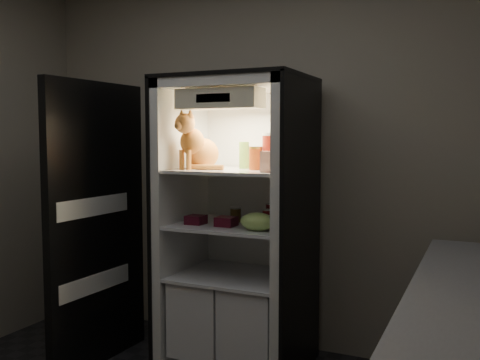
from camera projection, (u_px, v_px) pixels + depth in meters
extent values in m
plane|color=#A49988|center=(264.00, 157.00, 3.82)|extent=(3.60, 0.00, 3.60)
cube|color=white|center=(256.00, 218.00, 3.74)|extent=(0.85, 0.06, 1.85)
cube|color=white|center=(184.00, 221.00, 3.61)|extent=(0.06, 0.70, 1.85)
cube|color=white|center=(295.00, 230.00, 3.28)|extent=(0.06, 0.70, 1.85)
cube|color=white|center=(237.00, 85.00, 3.38)|extent=(0.85, 0.70, 0.06)
cube|color=white|center=(237.00, 360.00, 3.52)|extent=(0.85, 0.70, 0.06)
cube|color=black|center=(179.00, 221.00, 3.63)|extent=(0.02, 0.72, 1.87)
cube|color=black|center=(302.00, 230.00, 3.27)|extent=(0.02, 0.72, 1.87)
cube|color=black|center=(237.00, 79.00, 3.37)|extent=(0.90, 0.72, 0.02)
cube|color=white|center=(235.00, 171.00, 3.39)|extent=(0.73, 0.62, 0.02)
cube|color=white|center=(235.00, 225.00, 3.42)|extent=(0.73, 0.62, 0.02)
cube|color=white|center=(211.00, 310.00, 3.54)|extent=(0.34, 0.58, 0.48)
cube|color=white|center=(260.00, 317.00, 3.39)|extent=(0.34, 0.58, 0.48)
cube|color=white|center=(235.00, 276.00, 3.45)|extent=(0.73, 0.62, 0.02)
cube|color=#F6EEC9|center=(220.00, 99.00, 3.17)|extent=(0.52, 0.18, 0.12)
cube|color=black|center=(213.00, 98.00, 3.09)|extent=(0.22, 0.01, 0.05)
cube|color=black|center=(98.00, 224.00, 3.50)|extent=(0.10, 0.87, 1.85)
cube|color=white|center=(93.00, 283.00, 3.47)|extent=(0.09, 0.64, 0.12)
cube|color=white|center=(91.00, 206.00, 3.43)|extent=(0.09, 0.64, 0.12)
ellipsoid|color=#BE6918|center=(203.00, 154.00, 3.45)|extent=(0.25, 0.28, 0.20)
ellipsoid|color=#BE6918|center=(192.00, 142.00, 3.37)|extent=(0.19, 0.18, 0.17)
sphere|color=#C46126|center=(185.00, 123.00, 3.31)|extent=(0.16, 0.16, 0.13)
sphere|color=#C46126|center=(179.00, 126.00, 3.27)|extent=(0.07, 0.07, 0.05)
cone|color=#C46126|center=(182.00, 114.00, 3.34)|extent=(0.06, 0.06, 0.06)
cone|color=#C46126|center=(190.00, 113.00, 3.29)|extent=(0.06, 0.06, 0.06)
cylinder|color=#BE6918|center=(182.00, 160.00, 3.35)|extent=(0.03, 0.03, 0.12)
cylinder|color=#BE6918|center=(189.00, 160.00, 3.31)|extent=(0.03, 0.03, 0.12)
cylinder|color=#BE6918|center=(205.00, 167.00, 3.32)|extent=(0.23, 0.07, 0.03)
cylinder|color=#268D35|center=(244.00, 156.00, 3.46)|extent=(0.07, 0.07, 0.16)
cylinder|color=#268D35|center=(244.00, 143.00, 3.46)|extent=(0.07, 0.07, 0.01)
cylinder|color=white|center=(256.00, 159.00, 3.49)|extent=(0.10, 0.10, 0.12)
cylinder|color=#184DAB|center=(256.00, 148.00, 3.49)|extent=(0.10, 0.10, 0.02)
cylinder|color=maroon|center=(256.00, 159.00, 3.32)|extent=(0.08, 0.08, 0.13)
cylinder|color=#AF8C2E|center=(256.00, 148.00, 3.32)|extent=(0.08, 0.08, 0.01)
cylinder|color=#A52316|center=(273.00, 153.00, 3.31)|extent=(0.13, 0.13, 0.21)
cylinder|color=white|center=(273.00, 134.00, 3.30)|extent=(0.14, 0.14, 0.02)
cube|color=white|center=(268.00, 162.00, 3.10)|extent=(0.07, 0.07, 0.12)
cylinder|color=black|center=(271.00, 213.00, 3.46)|extent=(0.07, 0.07, 0.12)
cylinder|color=#B2B2B2|center=(271.00, 204.00, 3.45)|extent=(0.07, 0.07, 0.00)
cylinder|color=black|center=(268.00, 218.00, 3.29)|extent=(0.06, 0.06, 0.11)
cylinder|color=#B2B2B2|center=(268.00, 210.00, 3.29)|extent=(0.06, 0.06, 0.00)
cylinder|color=black|center=(267.00, 219.00, 3.24)|extent=(0.06, 0.06, 0.11)
cylinder|color=#B2B2B2|center=(267.00, 210.00, 3.24)|extent=(0.06, 0.06, 0.00)
cylinder|color=#543F18|center=(236.00, 215.00, 3.49)|extent=(0.07, 0.07, 0.09)
cylinder|color=#B2B2B2|center=(236.00, 208.00, 3.49)|extent=(0.07, 0.07, 0.01)
ellipsoid|color=#9CCA5E|center=(258.00, 222.00, 3.17)|extent=(0.21, 0.16, 0.11)
cube|color=#500D1B|center=(196.00, 220.00, 3.40)|extent=(0.11, 0.11, 0.06)
cube|color=#500D1B|center=(226.00, 221.00, 3.33)|extent=(0.12, 0.12, 0.06)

